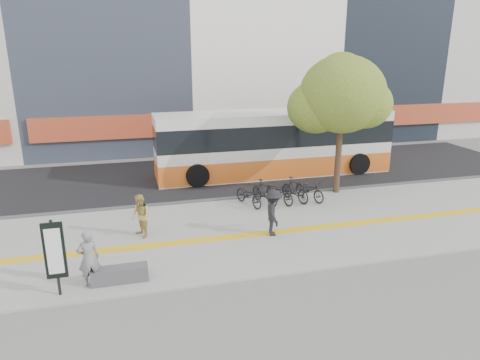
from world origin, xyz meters
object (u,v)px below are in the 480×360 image
object	(u,v)px
signboard	(55,252)
seated_woman	(89,258)
pedestrian_dark	(273,213)
pedestrian_tan	(140,216)
bench	(120,274)
bus	(274,145)
street_tree	(341,96)

from	to	relation	value
signboard	seated_woman	size ratio (longest dim) A/B	1.31
pedestrian_dark	pedestrian_tan	bearing A→B (deg)	87.28
bench	pedestrian_dark	bearing A→B (deg)	20.63
pedestrian_tan	pedestrian_dark	bearing A→B (deg)	53.93
bench	bus	bearing A→B (deg)	50.43
bench	pedestrian_tan	size ratio (longest dim) A/B	1.02
bench	seated_woman	xyz separation A→B (m)	(-0.80, 0.01, 0.62)
pedestrian_dark	street_tree	bearing A→B (deg)	-38.01
bench	bus	xyz separation A→B (m)	(8.02, 9.70, 1.31)
seated_woman	pedestrian_dark	size ratio (longest dim) A/B	0.99
bus	seated_woman	world-z (taller)	bus
bench	pedestrian_tan	bearing A→B (deg)	76.12
street_tree	bus	size ratio (longest dim) A/B	0.51
bench	street_tree	size ratio (longest dim) A/B	0.25
signboard	pedestrian_tan	bearing A→B (deg)	54.92
seated_woman	pedestrian_tan	bearing A→B (deg)	-129.17
street_tree	signboard	bearing A→B (deg)	-150.93
bus	pedestrian_tan	xyz separation A→B (m)	(-7.26, -6.66, -0.75)
bench	pedestrian_dark	world-z (taller)	pedestrian_dark
bus	pedestrian_dark	distance (m)	8.16
bus	pedestrian_dark	world-z (taller)	bus
pedestrian_tan	pedestrian_dark	world-z (taller)	pedestrian_dark
bench	seated_woman	bearing A→B (deg)	179.24
pedestrian_tan	bus	bearing A→B (deg)	108.99
pedestrian_dark	bus	bearing A→B (deg)	-9.24
bench	pedestrian_tan	distance (m)	3.18
bus	pedestrian_tan	bearing A→B (deg)	-137.50
bench	bus	size ratio (longest dim) A/B	0.13
pedestrian_tan	pedestrian_dark	distance (m)	4.72
signboard	street_tree	bearing A→B (deg)	29.07
street_tree	pedestrian_dark	xyz separation A→B (m)	(-4.42, -4.00, -3.59)
signboard	street_tree	xyz separation A→B (m)	(11.38, 6.33, 3.15)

